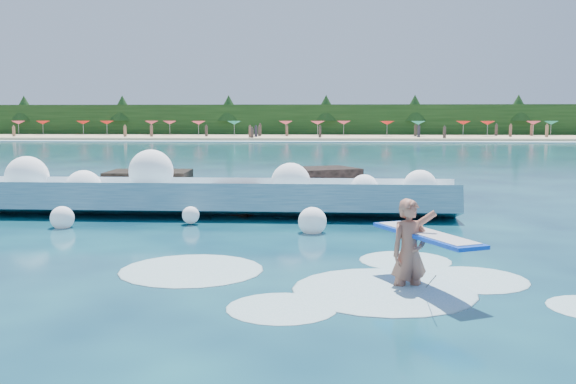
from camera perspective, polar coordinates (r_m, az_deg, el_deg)
name	(u,v)px	position (r m, az deg, el deg)	size (l,w,h in m)	color
ground	(211,259)	(13.63, -6.89, -5.94)	(200.00, 200.00, 0.00)	#061C37
beach	(312,137)	(91.15, 2.15, 4.88)	(140.00, 20.00, 0.40)	tan
wet_band	(310,141)	(80.16, 1.93, 4.53)	(140.00, 5.00, 0.08)	silver
treeline	(314,121)	(101.10, 2.31, 6.35)	(140.00, 4.00, 5.00)	black
breaking_wave	(191,198)	(19.99, -8.66, -0.55)	(16.07, 2.59, 1.39)	teal
rock_cluster	(228,193)	(21.16, -5.38, -0.10)	(8.44, 3.62, 1.54)	black
surfer_with_board	(413,249)	(11.26, 11.07, -5.04)	(1.66, 3.01, 1.90)	#A8654E
wave_spray	(158,184)	(20.00, -11.48, 0.70)	(14.87, 4.26, 2.05)	white
surf_foam	(338,282)	(11.76, 4.49, -7.94)	(8.97, 5.34, 0.16)	silver
beach_umbrellas	(311,123)	(93.11, 2.07, 6.18)	(113.15, 6.94, 0.50)	#D23E58
beachgoers	(297,132)	(87.65, 0.85, 5.40)	(104.01, 12.50, 1.92)	#3F332D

